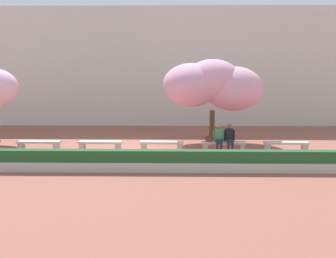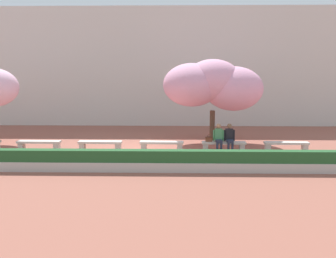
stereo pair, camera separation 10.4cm
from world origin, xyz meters
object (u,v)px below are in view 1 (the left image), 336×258
stone_bench_center (100,144)px  cherry_tree_main (212,85)px  person_seated_left (219,136)px  stone_bench_near_east (162,144)px  stone_bench_east_end (224,145)px  handbag (209,139)px  person_seated_right (230,137)px  stone_bench_far_east (286,145)px  stone_bench_near_west (39,144)px

stone_bench_center → cherry_tree_main: (5.36, 2.17, 2.65)m
person_seated_left → cherry_tree_main: bearing=93.2°
stone_bench_center → stone_bench_near_east: 2.86m
stone_bench_east_end → cherry_tree_main: bearing=99.7°
stone_bench_near_east → handbag: (2.17, -0.03, 0.27)m
person_seated_right → stone_bench_near_east: bearing=179.0°
stone_bench_far_east → person_seated_right: person_seated_right is taller
stone_bench_near_west → person_seated_left: 8.36m
stone_bench_near_east → stone_bench_near_west: bearing=180.0°
stone_bench_center → stone_bench_near_east: size_ratio=1.00×
stone_bench_east_end → handbag: (-0.70, -0.03, 0.27)m
stone_bench_center → stone_bench_far_east: same height
stone_bench_east_end → stone_bench_far_east: (2.86, 0.00, 0.00)m
stone_bench_near_east → person_seated_right: bearing=-1.0°
stone_bench_center → person_seated_left: (5.48, -0.05, 0.39)m
person_seated_left → stone_bench_far_east: bearing=1.0°
person_seated_left → stone_bench_east_end: bearing=12.2°
stone_bench_east_end → stone_bench_near_west: bearing=180.0°
stone_bench_near_west → person_seated_left: person_seated_left is taller
stone_bench_near_east → stone_bench_far_east: (5.73, 0.00, 0.00)m
stone_bench_center → handbag: handbag is taller
stone_bench_center → stone_bench_east_end: bearing=0.0°
stone_bench_near_west → cherry_tree_main: 8.91m
stone_bench_near_west → stone_bench_far_east: size_ratio=1.00×
person_seated_left → person_seated_right: bearing=0.0°
person_seated_right → handbag: size_ratio=3.81×
person_seated_right → stone_bench_near_west: bearing=179.7°
stone_bench_far_east → handbag: 3.57m
stone_bench_far_east → stone_bench_near_west: bearing=180.0°
stone_bench_near_west → stone_bench_center: 2.86m
stone_bench_near_west → stone_bench_far_east: (11.46, 0.00, 0.00)m
handbag → stone_bench_far_east: bearing=0.4°
stone_bench_near_east → cherry_tree_main: bearing=41.1°
stone_bench_center → handbag: 5.04m
stone_bench_near_west → stone_bench_near_east: size_ratio=1.00×
person_seated_left → cherry_tree_main: cherry_tree_main is taller
stone_bench_center → stone_bench_near_west: bearing=180.0°
stone_bench_east_end → person_seated_right: 0.47m
stone_bench_near_west → handbag: size_ratio=5.97×
person_seated_right → cherry_tree_main: size_ratio=0.25×
stone_bench_near_west → stone_bench_east_end: (8.59, 0.00, 0.00)m
stone_bench_near_west → stone_bench_center: size_ratio=1.00×
person_seated_left → handbag: (-0.45, 0.03, -0.12)m
cherry_tree_main → stone_bench_center: bearing=-157.9°
stone_bench_far_east → person_seated_left: bearing=-179.0°
stone_bench_near_east → stone_bench_east_end: size_ratio=1.00×
stone_bench_near_east → stone_bench_east_end: 2.86m
stone_bench_center → stone_bench_near_east: (2.86, 0.00, 0.00)m
stone_bench_center → person_seated_left: size_ratio=1.57×
stone_bench_near_west → stone_bench_center: same height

